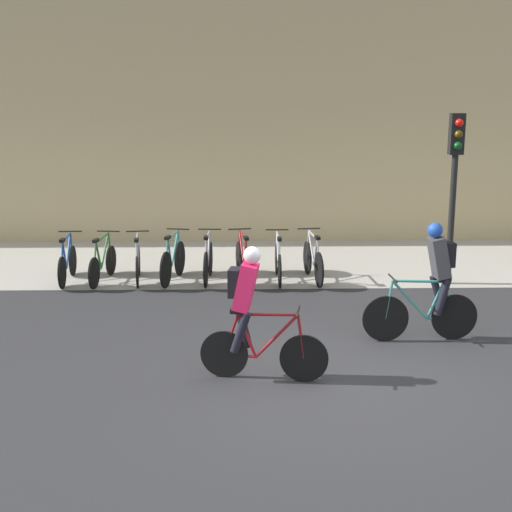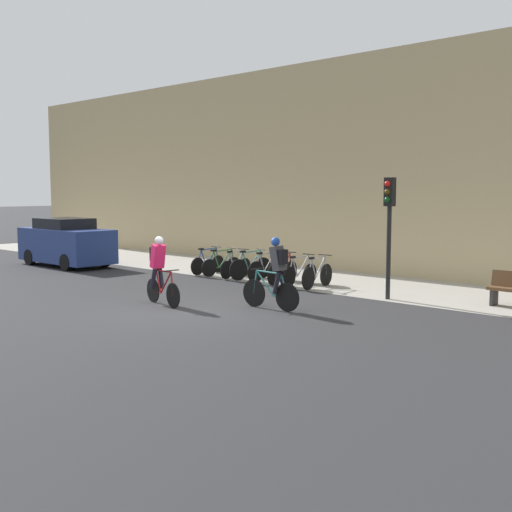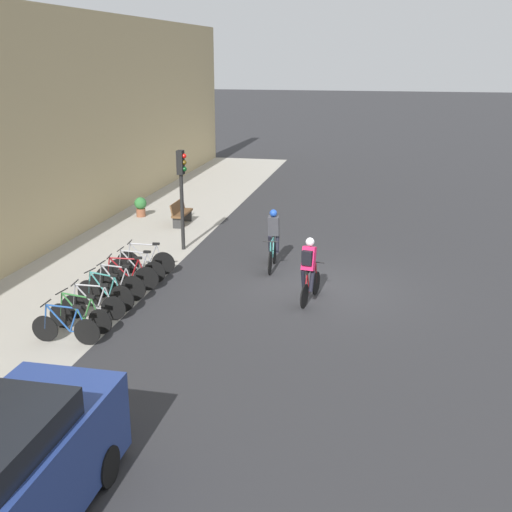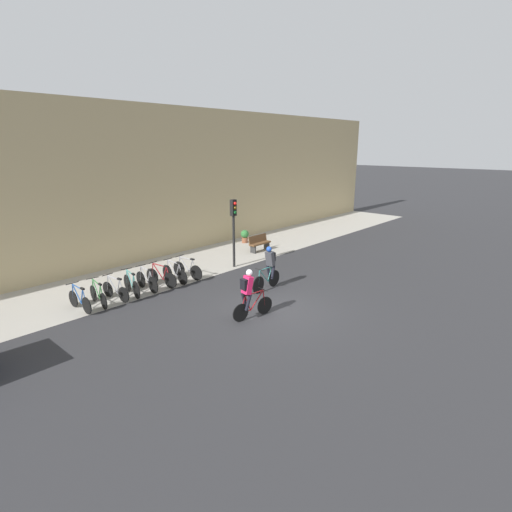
# 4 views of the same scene
# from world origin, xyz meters

# --- Properties ---
(ground) EXTENTS (200.00, 200.00, 0.00)m
(ground) POSITION_xyz_m (0.00, 0.00, 0.00)
(ground) COLOR #2B2B2D
(kerb_strip) EXTENTS (44.00, 4.50, 0.01)m
(kerb_strip) POSITION_xyz_m (0.00, 6.75, 0.00)
(kerb_strip) COLOR #A39E93
(kerb_strip) RESTS_ON ground
(cyclist_pink) EXTENTS (1.65, 0.53, 1.75)m
(cyclist_pink) POSITION_xyz_m (-1.09, 0.18, 0.95)
(cyclist_pink) COLOR black
(cyclist_pink) RESTS_ON ground
(cyclist_grey) EXTENTS (1.74, 0.46, 1.79)m
(cyclist_grey) POSITION_xyz_m (1.63, 1.61, 0.95)
(cyclist_grey) COLOR black
(cyclist_grey) RESTS_ON ground
(parked_bike_0) EXTENTS (0.46, 1.62, 0.94)m
(parked_bike_0) POSITION_xyz_m (-4.60, 5.12, 0.38)
(parked_bike_0) COLOR black
(parked_bike_0) RESTS_ON ground
(parked_bike_1) EXTENTS (0.46, 1.66, 0.94)m
(parked_bike_1) POSITION_xyz_m (-3.91, 5.12, 0.38)
(parked_bike_1) COLOR black
(parked_bike_1) RESTS_ON ground
(parked_bike_2) EXTENTS (0.46, 1.60, 0.94)m
(parked_bike_2) POSITION_xyz_m (-3.22, 5.12, 0.38)
(parked_bike_2) COLOR black
(parked_bike_2) RESTS_ON ground
(parked_bike_3) EXTENTS (0.48, 1.66, 0.98)m
(parked_bike_3) POSITION_xyz_m (-2.54, 5.12, 0.41)
(parked_bike_3) COLOR black
(parked_bike_3) RESTS_ON ground
(parked_bike_4) EXTENTS (0.46, 1.64, 0.98)m
(parked_bike_4) POSITION_xyz_m (-1.85, 5.12, 0.41)
(parked_bike_4) COLOR black
(parked_bike_4) RESTS_ON ground
(parked_bike_5) EXTENTS (0.46, 1.72, 0.97)m
(parked_bike_5) POSITION_xyz_m (-1.16, 5.12, 0.40)
(parked_bike_5) COLOR black
(parked_bike_5) RESTS_ON ground
(parked_bike_6) EXTENTS (0.46, 1.70, 0.95)m
(parked_bike_6) POSITION_xyz_m (-0.47, 5.12, 0.39)
(parked_bike_6) COLOR black
(parked_bike_6) RESTS_ON ground
(parked_bike_7) EXTENTS (0.46, 1.72, 0.98)m
(parked_bike_7) POSITION_xyz_m (0.22, 5.12, 0.40)
(parked_bike_7) COLOR black
(parked_bike_7) RESTS_ON ground
(traffic_light_pole) EXTENTS (0.26, 0.30, 3.26)m
(traffic_light_pole) POSITION_xyz_m (2.82, 4.82, 2.27)
(traffic_light_pole) COLOR black
(traffic_light_pole) RESTS_ON ground
(bench) EXTENTS (1.41, 0.44, 0.89)m
(bench) POSITION_xyz_m (5.86, 5.91, 0.46)
(bench) COLOR brown
(bench) RESTS_ON ground
(potted_plant) EXTENTS (0.48, 0.48, 0.78)m
(potted_plant) POSITION_xyz_m (6.74, 7.87, 0.44)
(potted_plant) COLOR brown
(potted_plant) RESTS_ON ground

